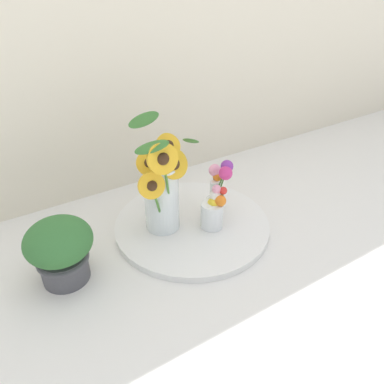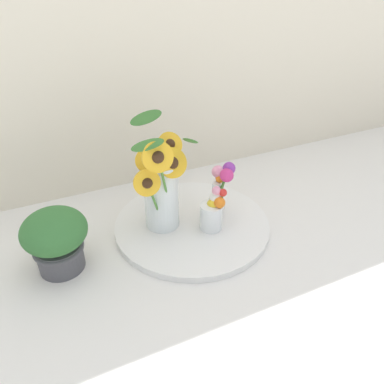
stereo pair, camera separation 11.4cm
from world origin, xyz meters
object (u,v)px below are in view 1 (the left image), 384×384
mason_jar_sunflowers (162,189)px  vase_bulb_right (217,187)px  vase_small_center (214,209)px  serving_tray (192,225)px  potted_plant (60,249)px

mason_jar_sunflowers → vase_bulb_right: size_ratio=1.82×
vase_small_center → serving_tray: bearing=133.7°
mason_jar_sunflowers → serving_tray: bearing=-14.9°
serving_tray → vase_small_center: (0.05, -0.05, 0.07)m
mason_jar_sunflowers → vase_small_center: size_ratio=2.52×
vase_small_center → vase_bulb_right: vase_bulb_right is taller
serving_tray → mason_jar_sunflowers: bearing=165.1°
vase_bulb_right → potted_plant: 0.51m
vase_small_center → potted_plant: (-0.46, 0.04, 0.02)m
serving_tray → mason_jar_sunflowers: 0.18m
serving_tray → vase_small_center: vase_small_center is taller
serving_tray → vase_bulb_right: bearing=4.2°
serving_tray → potted_plant: potted_plant is taller
serving_tray → mason_jar_sunflowers: (-0.09, 0.02, 0.15)m
mason_jar_sunflowers → vase_bulb_right: mason_jar_sunflowers is taller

